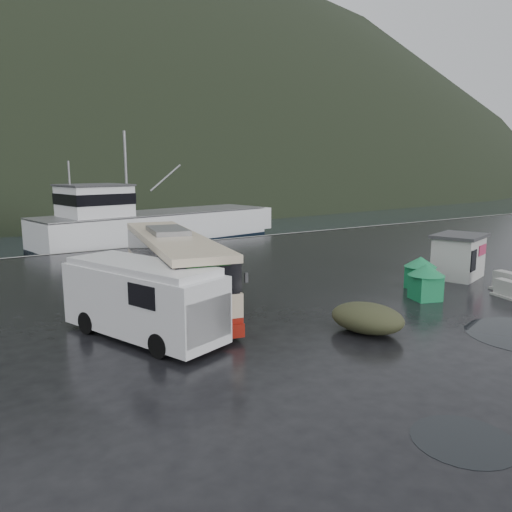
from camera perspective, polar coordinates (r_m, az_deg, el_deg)
ground at (r=20.09m, az=7.24°, el=-6.46°), size 160.00×160.00×0.00m
harbor_water at (r=125.46m, az=-27.15°, el=6.42°), size 300.00×180.00×0.02m
quay_edge at (r=37.31m, az=-12.83°, el=1.08°), size 160.00×0.60×1.50m
coach_bus at (r=21.55m, az=-9.33°, el=-5.37°), size 4.97×11.48×3.14m
white_van at (r=17.63m, az=-12.68°, el=-9.02°), size 4.13×6.62×2.62m
waste_bin_left at (r=23.08m, az=18.73°, el=-4.74°), size 1.43×1.43×1.58m
waste_bin_right at (r=25.17m, az=18.13°, el=-3.49°), size 1.29×1.29×1.52m
dome_tent at (r=18.11m, az=12.54°, el=-8.49°), size 2.64×3.10×1.03m
ticket_kiosk at (r=28.18m, az=21.98°, el=-2.30°), size 3.47×3.02×2.29m
jersey_barrier_a at (r=24.88m, az=26.94°, el=-4.26°), size 1.10×1.65×0.75m
jersey_barrier_b at (r=26.08m, az=27.08°, el=-3.65°), size 1.14×1.88×0.88m
fishing_trawler at (r=44.74m, az=-11.13°, el=2.61°), size 25.48×10.07×9.96m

